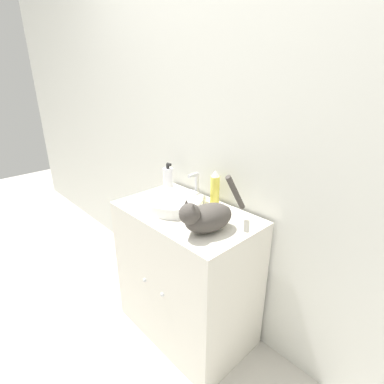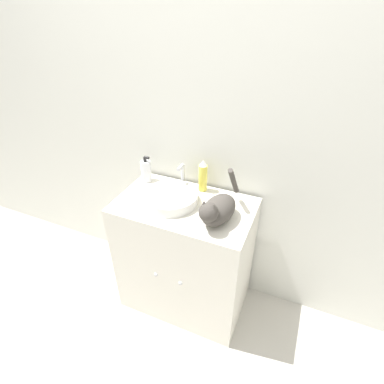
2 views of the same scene
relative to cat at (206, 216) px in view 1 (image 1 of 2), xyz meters
The scene contains 8 objects.
ground_plane 0.94m from the cat, 142.63° to the right, with size 8.00×8.00×0.00m, color beige.
wall_back 0.54m from the cat, 122.05° to the left, with size 6.00×0.05×2.50m.
vanity_cabinet 0.54m from the cat, 162.54° to the left, with size 0.79×0.49×0.82m.
sink_basin 0.31m from the cat, 168.68° to the left, with size 0.31×0.31×0.06m.
faucet 0.38m from the cat, 143.23° to the left, with size 0.14×0.08×0.17m.
cat is the anchor object (origin of this frame).
soap_bottle 0.59m from the cat, 158.51° to the left, with size 0.07×0.07×0.17m.
spray_bottle 0.31m from the cat, 125.40° to the left, with size 0.05×0.05×0.20m.
Camera 1 is at (1.09, -0.74, 1.54)m, focal length 28.00 mm.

